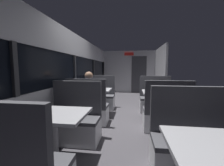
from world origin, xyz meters
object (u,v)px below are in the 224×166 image
at_px(bench_rear_aisle_facing_entry, 155,101).
at_px(bench_mid_window_facing_end, 88,110).
at_px(dining_table_near_window, 54,120).
at_px(dining_table_mid_window, 95,93).
at_px(bench_near_window_facing_entry, 74,123).
at_px(dining_table_rear_aisle, 160,95).
at_px(bench_mid_window_facing_entry, 100,98).
at_px(bench_front_aisle_facing_entry, 189,147).
at_px(seated_passenger, 89,101).
at_px(bench_rear_aisle_facing_end, 166,116).

bearing_deg(bench_rear_aisle_facing_entry, bench_mid_window_facing_end, -146.19).
distance_m(dining_table_near_window, dining_table_mid_window, 2.25).
bearing_deg(bench_near_window_facing_entry, dining_table_rear_aisle, 37.06).
bearing_deg(bench_mid_window_facing_entry, dining_table_near_window, -90.00).
bearing_deg(bench_near_window_facing_entry, bench_front_aisle_facing_entry, -18.53).
relative_size(dining_table_near_window, seated_passenger, 0.71).
distance_m(dining_table_mid_window, bench_rear_aisle_facing_entry, 1.88).
relative_size(dining_table_mid_window, seated_passenger, 0.71).
bearing_deg(dining_table_near_window, bench_mid_window_facing_entry, 90.00).
xyz_separation_m(dining_table_rear_aisle, seated_passenger, (-1.79, -0.43, -0.10)).
xyz_separation_m(bench_near_window_facing_entry, bench_mid_window_facing_entry, (0.00, 2.25, 0.00)).
xyz_separation_m(dining_table_near_window, seated_passenger, (0.00, 1.62, -0.10)).
height_order(bench_front_aisle_facing_entry, seated_passenger, seated_passenger).
bearing_deg(seated_passenger, bench_front_aisle_facing_entry, -40.42).
height_order(bench_mid_window_facing_end, bench_rear_aisle_facing_entry, same).
height_order(bench_front_aisle_facing_entry, bench_rear_aisle_facing_entry, same).
xyz_separation_m(dining_table_mid_window, bench_mid_window_facing_end, (0.00, -0.70, -0.31)).
distance_m(dining_table_near_window, dining_table_rear_aisle, 2.72).
height_order(bench_rear_aisle_facing_entry, seated_passenger, seated_passenger).
distance_m(dining_table_rear_aisle, bench_rear_aisle_facing_end, 0.77).
relative_size(dining_table_near_window, dining_table_rear_aisle, 1.00).
bearing_deg(bench_mid_window_facing_entry, bench_mid_window_facing_end, -90.00).
height_order(bench_mid_window_facing_end, seated_passenger, seated_passenger).
relative_size(bench_mid_window_facing_end, bench_front_aisle_facing_entry, 1.00).
distance_m(bench_rear_aisle_facing_end, bench_rear_aisle_facing_entry, 1.40).
distance_m(bench_front_aisle_facing_entry, bench_rear_aisle_facing_entry, 2.65).
bearing_deg(dining_table_mid_window, bench_rear_aisle_facing_entry, 15.59).
xyz_separation_m(dining_table_near_window, bench_near_window_facing_entry, (0.00, 0.70, -0.31)).
height_order(dining_table_mid_window, bench_rear_aisle_facing_entry, bench_rear_aisle_facing_entry).
height_order(bench_near_window_facing_entry, bench_rear_aisle_facing_end, same).
bearing_deg(dining_table_near_window, dining_table_mid_window, 90.00).
height_order(bench_mid_window_facing_entry, bench_rear_aisle_facing_entry, same).
bearing_deg(bench_near_window_facing_entry, bench_mid_window_facing_entry, 90.00).
xyz_separation_m(bench_front_aisle_facing_entry, bench_rear_aisle_facing_entry, (0.00, 2.65, 0.00)).
distance_m(bench_near_window_facing_entry, bench_rear_aisle_facing_entry, 2.72).
xyz_separation_m(dining_table_near_window, bench_rear_aisle_facing_end, (1.79, 1.35, -0.31)).
bearing_deg(bench_rear_aisle_facing_end, bench_mid_window_facing_entry, 138.23).
bearing_deg(bench_front_aisle_facing_entry, dining_table_near_window, -176.82).
relative_size(dining_table_mid_window, bench_rear_aisle_facing_end, 0.82).
height_order(dining_table_rear_aisle, seated_passenger, seated_passenger).
distance_m(dining_table_rear_aisle, bench_rear_aisle_facing_entry, 0.77).
bearing_deg(dining_table_mid_window, bench_rear_aisle_facing_end, -26.68).
distance_m(dining_table_near_window, bench_front_aisle_facing_entry, 1.82).
xyz_separation_m(bench_near_window_facing_entry, dining_table_mid_window, (0.00, 1.55, 0.31)).
bearing_deg(seated_passenger, bench_near_window_facing_entry, -90.00).
bearing_deg(dining_table_rear_aisle, dining_table_mid_window, 173.62).
xyz_separation_m(bench_mid_window_facing_end, bench_mid_window_facing_entry, (0.00, 1.40, 0.00)).
bearing_deg(dining_table_mid_window, bench_mid_window_facing_end, -90.00).
distance_m(bench_near_window_facing_entry, bench_front_aisle_facing_entry, 1.89).
bearing_deg(bench_front_aisle_facing_entry, seated_passenger, 139.58).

